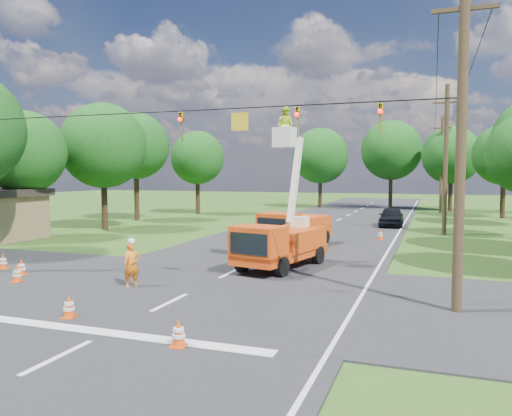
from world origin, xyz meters
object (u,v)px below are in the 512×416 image
at_px(traffic_cone_7, 380,234).
at_px(tree_left_f, 197,158).
at_px(tree_left_d, 103,146).
at_px(tree_left_e, 136,146).
at_px(pole_right_mid, 446,158).
at_px(ground_worker, 132,265).
at_px(tree_right_e, 504,155).
at_px(traffic_cone_2, 295,256).
at_px(tree_far_b, 391,150).
at_px(traffic_cone_5, 21,267).
at_px(traffic_cone_0, 69,306).
at_px(traffic_cone_6, 3,261).
at_px(traffic_cone_4, 17,273).
at_px(tree_left_c, 24,152).
at_px(traffic_cone_1, 179,333).
at_px(pole_right_far, 441,164).
at_px(tree_far_c, 451,155).
at_px(traffic_cone_3, 321,249).
at_px(tree_far_a, 320,156).
at_px(second_truck, 294,228).
at_px(bucket_truck, 280,234).
at_px(pole_right_near, 461,139).
at_px(distant_car, 391,217).

height_order(traffic_cone_7, tree_left_f, tree_left_f).
distance_m(tree_left_d, tree_left_e, 7.24).
bearing_deg(pole_right_mid, ground_worker, -118.18).
bearing_deg(tree_right_e, traffic_cone_2, -112.50).
bearing_deg(tree_far_b, traffic_cone_5, -103.37).
distance_m(traffic_cone_0, traffic_cone_6, 9.12).
relative_size(traffic_cone_4, tree_left_c, 0.09).
bearing_deg(traffic_cone_6, traffic_cone_2, 26.29).
distance_m(traffic_cone_1, tree_left_d, 27.33).
bearing_deg(pole_right_mid, tree_left_c, -156.25).
bearing_deg(traffic_cone_5, tree_left_d, 115.47).
bearing_deg(pole_right_far, traffic_cone_7, -98.71).
xyz_separation_m(traffic_cone_0, tree_far_c, (11.38, 46.40, 5.70)).
xyz_separation_m(pole_right_far, tree_left_f, (-23.30, -10.00, 0.58)).
bearing_deg(tree_left_f, traffic_cone_3, -51.01).
bearing_deg(traffic_cone_4, traffic_cone_0, -31.86).
relative_size(tree_right_e, tree_far_a, 0.91).
bearing_deg(pole_right_mid, traffic_cone_6, -132.84).
xyz_separation_m(traffic_cone_0, traffic_cone_6, (-7.65, 4.96, 0.00)).
distance_m(ground_worker, pole_right_mid, 23.56).
bearing_deg(tree_left_d, second_truck, -13.88).
xyz_separation_m(traffic_cone_1, tree_far_c, (7.32, 47.46, 5.70)).
bearing_deg(tree_left_c, second_truck, 7.29).
bearing_deg(tree_far_c, traffic_cone_7, -100.18).
relative_size(second_truck, traffic_cone_1, 7.96).
distance_m(traffic_cone_3, traffic_cone_5, 13.54).
height_order(traffic_cone_2, tree_far_c, tree_far_c).
bearing_deg(bucket_truck, pole_right_near, -22.32).
relative_size(pole_right_far, tree_left_f, 1.19).
relative_size(traffic_cone_2, pole_right_far, 0.07).
bearing_deg(traffic_cone_7, traffic_cone_1, -96.98).
xyz_separation_m(distant_car, pole_right_near, (3.75, -24.07, 4.35)).
relative_size(pole_right_near, tree_left_e, 1.06).
relative_size(tree_left_c, tree_far_b, 0.78).
height_order(traffic_cone_5, pole_right_far, pole_right_far).
height_order(traffic_cone_2, traffic_cone_5, same).
xyz_separation_m(second_truck, tree_left_d, (-15.49, 3.83, 5.08)).
distance_m(tree_left_c, tree_far_a, 35.90).
relative_size(pole_right_mid, tree_left_f, 1.19).
height_order(ground_worker, traffic_cone_0, ground_worker).
xyz_separation_m(pole_right_far, tree_far_b, (-5.50, 5.00, 1.70)).
relative_size(traffic_cone_5, traffic_cone_6, 1.00).
distance_m(traffic_cone_6, tree_left_c, 12.07).
distance_m(traffic_cone_1, pole_right_far, 46.14).
relative_size(distant_car, traffic_cone_6, 6.26).
distance_m(ground_worker, pole_right_near, 11.76).
height_order(traffic_cone_4, tree_left_d, tree_left_d).
relative_size(tree_far_a, tree_far_b, 0.92).
relative_size(distant_car, pole_right_far, 0.44).
bearing_deg(traffic_cone_5, pole_right_far, 68.01).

